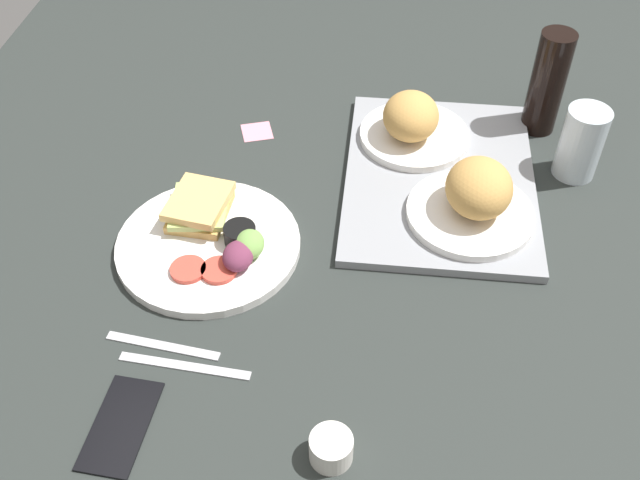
{
  "coord_description": "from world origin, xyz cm",
  "views": [
    {
      "loc": [
        82.73,
        13.46,
        86.55
      ],
      "look_at": [
        2.0,
        3.0,
        4.0
      ],
      "focal_mm": 41.63,
      "sensor_mm": 36.0,
      "label": 1
    }
  ],
  "objects_px": {
    "bread_plate_far": "(476,197)",
    "knife": "(185,366)",
    "bread_plate_near": "(412,123)",
    "soda_bottle": "(548,83)",
    "serving_tray": "(439,179)",
    "fork": "(163,345)",
    "cell_phone": "(120,424)",
    "drinking_glass": "(581,143)",
    "espresso_cup": "(331,448)",
    "plate_with_salad": "(211,239)",
    "sticky_note": "(257,131)"
  },
  "relations": [
    {
      "from": "bread_plate_far",
      "to": "knife",
      "type": "bearing_deg",
      "value": -49.12
    },
    {
      "from": "bread_plate_near",
      "to": "knife",
      "type": "height_order",
      "value": "bread_plate_near"
    },
    {
      "from": "bread_plate_far",
      "to": "soda_bottle",
      "type": "relative_size",
      "value": 1.05
    },
    {
      "from": "serving_tray",
      "to": "fork",
      "type": "bearing_deg",
      "value": -43.21
    },
    {
      "from": "fork",
      "to": "serving_tray",
      "type": "bearing_deg",
      "value": 52.63
    },
    {
      "from": "knife",
      "to": "cell_phone",
      "type": "relative_size",
      "value": 1.32
    },
    {
      "from": "drinking_glass",
      "to": "soda_bottle",
      "type": "relative_size",
      "value": 0.66
    },
    {
      "from": "drinking_glass",
      "to": "fork",
      "type": "height_order",
      "value": "drinking_glass"
    },
    {
      "from": "soda_bottle",
      "to": "fork",
      "type": "height_order",
      "value": "soda_bottle"
    },
    {
      "from": "espresso_cup",
      "to": "fork",
      "type": "distance_m",
      "value": 0.3
    },
    {
      "from": "cell_phone",
      "to": "espresso_cup",
      "type": "bearing_deg",
      "value": 91.58
    },
    {
      "from": "bread_plate_far",
      "to": "plate_with_salad",
      "type": "relative_size",
      "value": 0.71
    },
    {
      "from": "bread_plate_far",
      "to": "knife",
      "type": "relative_size",
      "value": 1.11
    },
    {
      "from": "drinking_glass",
      "to": "soda_bottle",
      "type": "bearing_deg",
      "value": -157.18
    },
    {
      "from": "fork",
      "to": "drinking_glass",
      "type": "bearing_deg",
      "value": 42.83
    },
    {
      "from": "drinking_glass",
      "to": "sticky_note",
      "type": "bearing_deg",
      "value": -94.4
    },
    {
      "from": "plate_with_salad",
      "to": "cell_phone",
      "type": "xyz_separation_m",
      "value": [
        0.34,
        -0.04,
        -0.01
      ]
    },
    {
      "from": "drinking_glass",
      "to": "sticky_note",
      "type": "distance_m",
      "value": 0.59
    },
    {
      "from": "fork",
      "to": "espresso_cup",
      "type": "bearing_deg",
      "value": -22.48
    },
    {
      "from": "espresso_cup",
      "to": "fork",
      "type": "height_order",
      "value": "espresso_cup"
    },
    {
      "from": "drinking_glass",
      "to": "soda_bottle",
      "type": "xyz_separation_m",
      "value": [
        -0.13,
        -0.05,
        0.03
      ]
    },
    {
      "from": "plate_with_salad",
      "to": "sticky_note",
      "type": "distance_m",
      "value": 0.31
    },
    {
      "from": "bread_plate_far",
      "to": "espresso_cup",
      "type": "height_order",
      "value": "bread_plate_far"
    },
    {
      "from": "fork",
      "to": "cell_phone",
      "type": "height_order",
      "value": "cell_phone"
    },
    {
      "from": "soda_bottle",
      "to": "sticky_note",
      "type": "xyz_separation_m",
      "value": [
        0.08,
        -0.53,
        -0.1
      ]
    },
    {
      "from": "serving_tray",
      "to": "knife",
      "type": "bearing_deg",
      "value": -38.15
    },
    {
      "from": "plate_with_salad",
      "to": "fork",
      "type": "xyz_separation_m",
      "value": [
        0.21,
        -0.02,
        -0.01
      ]
    },
    {
      "from": "espresso_cup",
      "to": "cell_phone",
      "type": "relative_size",
      "value": 0.39
    },
    {
      "from": "serving_tray",
      "to": "sticky_note",
      "type": "relative_size",
      "value": 8.04
    },
    {
      "from": "espresso_cup",
      "to": "fork",
      "type": "xyz_separation_m",
      "value": [
        -0.14,
        -0.26,
        -0.02
      ]
    },
    {
      "from": "espresso_cup",
      "to": "cell_phone",
      "type": "distance_m",
      "value": 0.28
    },
    {
      "from": "bread_plate_near",
      "to": "drinking_glass",
      "type": "xyz_separation_m",
      "value": [
        0.04,
        0.29,
        0.01
      ]
    },
    {
      "from": "serving_tray",
      "to": "drinking_glass",
      "type": "bearing_deg",
      "value": 103.79
    },
    {
      "from": "knife",
      "to": "cell_phone",
      "type": "bearing_deg",
      "value": -116.95
    },
    {
      "from": "espresso_cup",
      "to": "plate_with_salad",
      "type": "bearing_deg",
      "value": -145.77
    },
    {
      "from": "plate_with_salad",
      "to": "soda_bottle",
      "type": "distance_m",
      "value": 0.68
    },
    {
      "from": "espresso_cup",
      "to": "knife",
      "type": "distance_m",
      "value": 0.25
    },
    {
      "from": "espresso_cup",
      "to": "bread_plate_near",
      "type": "bearing_deg",
      "value": 173.71
    },
    {
      "from": "bread_plate_far",
      "to": "plate_with_salad",
      "type": "distance_m",
      "value": 0.43
    },
    {
      "from": "plate_with_salad",
      "to": "espresso_cup",
      "type": "xyz_separation_m",
      "value": [
        0.35,
        0.24,
        0.0
      ]
    },
    {
      "from": "bread_plate_far",
      "to": "sticky_note",
      "type": "height_order",
      "value": "bread_plate_far"
    },
    {
      "from": "soda_bottle",
      "to": "serving_tray",
      "type": "bearing_deg",
      "value": -44.54
    },
    {
      "from": "drinking_glass",
      "to": "fork",
      "type": "bearing_deg",
      "value": -53.01
    },
    {
      "from": "bread_plate_far",
      "to": "espresso_cup",
      "type": "xyz_separation_m",
      "value": [
        0.46,
        -0.18,
        -0.04
      ]
    },
    {
      "from": "espresso_cup",
      "to": "serving_tray",
      "type": "bearing_deg",
      "value": 166.98
    },
    {
      "from": "bread_plate_near",
      "to": "sticky_note",
      "type": "relative_size",
      "value": 3.61
    },
    {
      "from": "drinking_glass",
      "to": "espresso_cup",
      "type": "distance_m",
      "value": 0.71
    },
    {
      "from": "bread_plate_far",
      "to": "fork",
      "type": "relative_size",
      "value": 1.24
    },
    {
      "from": "bread_plate_near",
      "to": "drinking_glass",
      "type": "distance_m",
      "value": 0.3
    },
    {
      "from": "drinking_glass",
      "to": "knife",
      "type": "height_order",
      "value": "drinking_glass"
    }
  ]
}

